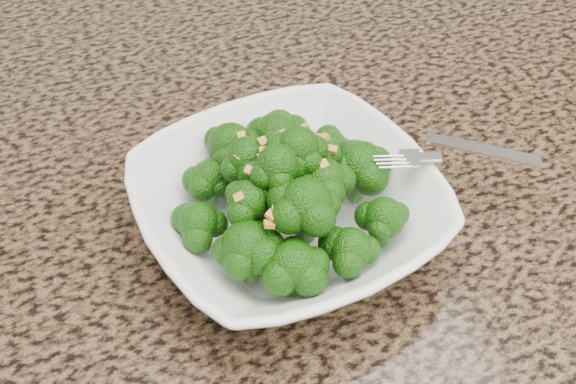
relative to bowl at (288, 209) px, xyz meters
name	(u,v)px	position (x,y,z in m)	size (l,w,h in m)	color
granite_counter	(420,191)	(0.14, 0.02, -0.04)	(1.64, 1.04, 0.03)	brown
bowl	(288,209)	(0.00, 0.00, 0.00)	(0.24, 0.24, 0.06)	white
broccoli_pile	(288,150)	(0.00, 0.00, 0.07)	(0.21, 0.21, 0.07)	#185109
garlic_topping	(288,109)	(0.00, 0.00, 0.11)	(0.13, 0.13, 0.01)	gold
fork	(433,156)	(0.12, -0.02, 0.04)	(0.17, 0.03, 0.01)	silver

